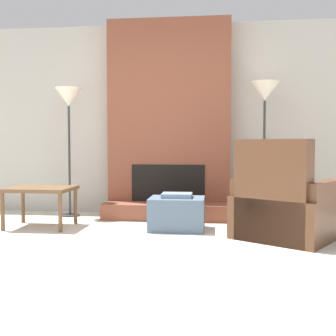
{
  "coord_description": "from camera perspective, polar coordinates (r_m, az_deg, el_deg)",
  "views": [
    {
      "loc": [
        0.62,
        -3.15,
        0.95
      ],
      "look_at": [
        0.0,
        2.34,
        0.65
      ],
      "focal_mm": 45.0,
      "sensor_mm": 36.0,
      "label": 1
    }
  ],
  "objects": [
    {
      "name": "ground_plane",
      "position": [
        3.34,
        -4.61,
        -13.34
      ],
      "size": [
        24.0,
        24.0,
        0.0
      ],
      "primitive_type": "plane",
      "color": "beige"
    },
    {
      "name": "wall_back",
      "position": [
        5.86,
        0.36,
        6.58
      ],
      "size": [
        7.87,
        0.06,
        2.6
      ],
      "primitive_type": "cube",
      "color": "#BCB7AD",
      "rests_on": "ground_plane"
    },
    {
      "name": "fireplace",
      "position": [
        5.64,
        0.13,
        5.52
      ],
      "size": [
        1.63,
        0.7,
        2.6
      ],
      "color": "brown",
      "rests_on": "ground_plane"
    },
    {
      "name": "ottoman",
      "position": [
        4.74,
        1.22,
        -6.09
      ],
      "size": [
        0.61,
        0.48,
        0.41
      ],
      "color": "slate",
      "rests_on": "ground_plane"
    },
    {
      "name": "armchair",
      "position": [
        4.46,
        15.68,
        -5.38
      ],
      "size": [
        1.29,
        1.31,
        1.0
      ],
      "rotation": [
        0.0,
        0.0,
        2.56
      ],
      "color": "brown",
      "rests_on": "ground_plane"
    },
    {
      "name": "side_table",
      "position": [
        5.07,
        -16.91,
        -3.14
      ],
      "size": [
        0.74,
        0.58,
        0.46
      ],
      "color": "brown",
      "rests_on": "ground_plane"
    },
    {
      "name": "floor_lamp_left",
      "position": [
        5.77,
        -13.31,
        8.48
      ],
      "size": [
        0.35,
        0.35,
        1.7
      ],
      "color": "#333333",
      "rests_on": "ground_plane"
    },
    {
      "name": "floor_lamp_right",
      "position": [
        5.47,
        12.98,
        9.15
      ],
      "size": [
        0.35,
        0.35,
        1.74
      ],
      "color": "#333333",
      "rests_on": "ground_plane"
    }
  ]
}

